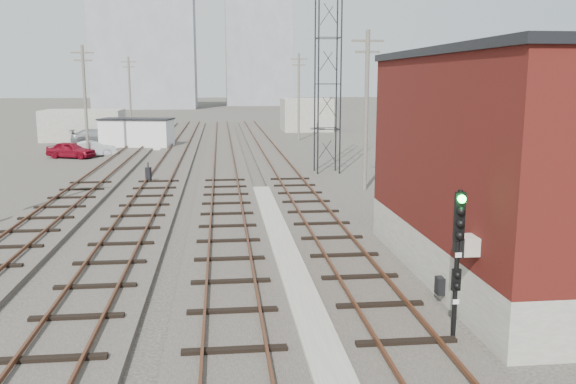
{
  "coord_description": "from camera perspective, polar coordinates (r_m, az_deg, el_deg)",
  "views": [
    {
      "loc": [
        -1.72,
        -5.96,
        6.26
      ],
      "look_at": [
        0.71,
        15.94,
        2.2
      ],
      "focal_mm": 38.0,
      "sensor_mm": 36.0,
      "label": 1
    }
  ],
  "objects": [
    {
      "name": "ground",
      "position": [
        66.28,
        -4.83,
        4.98
      ],
      "size": [
        320.0,
        320.0,
        0.0
      ],
      "primitive_type": "plane",
      "color": "#282621",
      "rests_on": "ground"
    },
    {
      "name": "track_right",
      "position": [
        45.58,
        -0.95,
        2.68
      ],
      "size": [
        3.2,
        90.0,
        0.39
      ],
      "color": "#332D28",
      "rests_on": "ground"
    },
    {
      "name": "track_mid_right",
      "position": [
        45.38,
        -5.99,
        2.59
      ],
      "size": [
        3.2,
        90.0,
        0.39
      ],
      "color": "#332D28",
      "rests_on": "ground"
    },
    {
      "name": "track_mid_left",
      "position": [
        45.54,
        -11.04,
        2.48
      ],
      "size": [
        3.2,
        90.0,
        0.39
      ],
      "color": "#332D28",
      "rests_on": "ground"
    },
    {
      "name": "track_left",
      "position": [
        46.04,
        -16.01,
        2.35
      ],
      "size": [
        3.2,
        90.0,
        0.39
      ],
      "color": "#332D28",
      "rests_on": "ground"
    },
    {
      "name": "platform_curb",
      "position": [
        21.0,
        0.01,
        -6.53
      ],
      "size": [
        0.9,
        28.0,
        0.26
      ],
      "primitive_type": "cube",
      "color": "gray",
      "rests_on": "ground"
    },
    {
      "name": "brick_building",
      "position": [
        20.36,
        20.67,
        2.34
      ],
      "size": [
        6.54,
        12.2,
        7.22
      ],
      "color": "gray",
      "rests_on": "ground"
    },
    {
      "name": "lattice_tower",
      "position": [
        41.61,
        3.75,
        12.12
      ],
      "size": [
        1.6,
        1.6,
        15.0
      ],
      "color": "black",
      "rests_on": "ground"
    },
    {
      "name": "utility_pole_left_b",
      "position": [
        52.11,
        -18.46,
        8.3
      ],
      "size": [
        1.8,
        0.24,
        9.0
      ],
      "color": "#595147",
      "rests_on": "ground"
    },
    {
      "name": "utility_pole_left_c",
      "position": [
        76.74,
        -14.58,
        9.01
      ],
      "size": [
        1.8,
        0.24,
        9.0
      ],
      "color": "#595147",
      "rests_on": "ground"
    },
    {
      "name": "utility_pole_right_a",
      "position": [
        34.97,
        7.34,
        7.96
      ],
      "size": [
        1.8,
        0.24,
        9.0
      ],
      "color": "#595147",
      "rests_on": "ground"
    },
    {
      "name": "utility_pole_right_b",
      "position": [
        64.51,
        1.01,
        9.13
      ],
      "size": [
        1.8,
        0.24,
        9.0
      ],
      "color": "#595147",
      "rests_on": "ground"
    },
    {
      "name": "apartment_left",
      "position": [
        142.17,
        -13.27,
        13.69
      ],
      "size": [
        22.0,
        14.0,
        30.0
      ],
      "primitive_type": "cube",
      "color": "gray",
      "rests_on": "ground"
    },
    {
      "name": "apartment_right",
      "position": [
        156.41,
        -2.82,
        12.89
      ],
      "size": [
        16.0,
        12.0,
        26.0
      ],
      "primitive_type": "cube",
      "color": "gray",
      "rests_on": "ground"
    },
    {
      "name": "shed_left",
      "position": [
        67.65,
        -18.6,
        5.95
      ],
      "size": [
        8.0,
        5.0,
        3.2
      ],
      "primitive_type": "cube",
      "color": "gray",
      "rests_on": "ground"
    },
    {
      "name": "shed_right",
      "position": [
        76.83,
        1.72,
        7.25
      ],
      "size": [
        6.0,
        6.0,
        4.0
      ],
      "primitive_type": "cube",
      "color": "gray",
      "rests_on": "ground"
    },
    {
      "name": "signal_mast",
      "position": [
        14.75,
        15.57,
        -5.96
      ],
      "size": [
        0.4,
        0.4,
        3.79
      ],
      "color": "gray",
      "rests_on": "ground"
    },
    {
      "name": "switch_stand",
      "position": [
        37.73,
        -12.93,
        1.55
      ],
      "size": [
        0.37,
        0.37,
        1.28
      ],
      "rotation": [
        0.0,
        0.0,
        -0.3
      ],
      "color": "black",
      "rests_on": "ground"
    },
    {
      "name": "site_trailer",
      "position": [
        58.48,
        -13.96,
        5.36
      ],
      "size": [
        7.04,
        4.14,
        2.78
      ],
      "rotation": [
        0.0,
        0.0,
        -0.2
      ],
      "color": "silver",
      "rests_on": "ground"
    },
    {
      "name": "car_red",
      "position": [
        52.61,
        -19.64,
        3.73
      ],
      "size": [
        4.26,
        2.88,
        1.35
      ],
      "primitive_type": "imported",
      "rotation": [
        0.0,
        0.0,
        1.21
      ],
      "color": "maroon",
      "rests_on": "ground"
    },
    {
      "name": "car_silver",
      "position": [
        53.2,
        -17.78,
        3.87
      ],
      "size": [
        4.07,
        2.1,
        1.28
      ],
      "primitive_type": "imported",
      "rotation": [
        0.0,
        0.0,
        1.77
      ],
      "color": "#B4B7BD",
      "rests_on": "ground"
    },
    {
      "name": "car_grey",
      "position": [
        63.69,
        -17.43,
        4.99
      ],
      "size": [
        5.3,
        2.65,
        1.48
      ],
      "primitive_type": "imported",
      "rotation": [
        0.0,
        0.0,
        1.69
      ],
      "color": "gray",
      "rests_on": "ground"
    }
  ]
}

